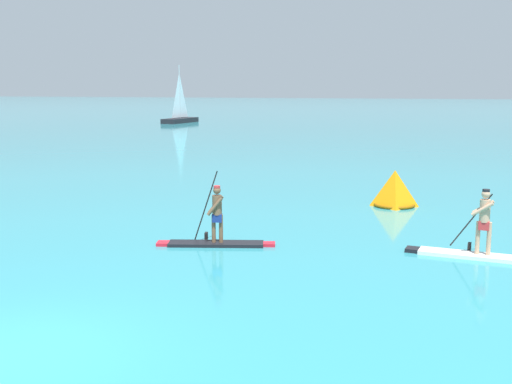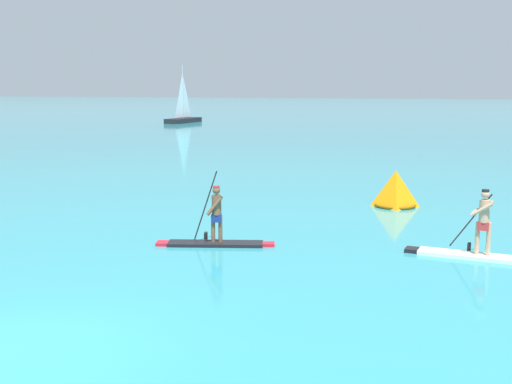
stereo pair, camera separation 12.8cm
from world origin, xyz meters
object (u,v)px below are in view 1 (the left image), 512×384
object	(u,v)px
paddleboarder_mid_center	(216,231)
race_marker_buoy	(395,190)
sailboat_left_horizon	(180,116)
paddleboarder_far_right	(477,243)

from	to	relation	value
paddleboarder_mid_center	race_marker_buoy	xyz separation A→B (m)	(4.15, 7.29, 0.20)
paddleboarder_mid_center	race_marker_buoy	distance (m)	8.39
race_marker_buoy	sailboat_left_horizon	world-z (taller)	sailboat_left_horizon
race_marker_buoy	sailboat_left_horizon	xyz separation A→B (m)	(-29.08, 46.85, 0.22)
paddleboarder_far_right	sailboat_left_horizon	bearing A→B (deg)	-52.91
paddleboarder_mid_center	paddleboarder_far_right	distance (m)	6.81
paddleboarder_far_right	sailboat_left_horizon	distance (m)	62.11
paddleboarder_far_right	race_marker_buoy	bearing A→B (deg)	-61.79
paddleboarder_mid_center	race_marker_buoy	size ratio (longest dim) A/B	2.16
paddleboarder_mid_center	race_marker_buoy	bearing A→B (deg)	-134.92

